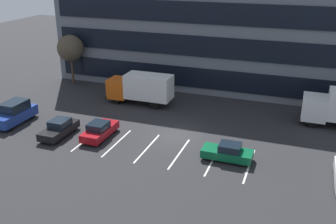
% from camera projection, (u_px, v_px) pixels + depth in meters
% --- Properties ---
extents(ground_plane, '(120.00, 120.00, 0.00)m').
position_uv_depth(ground_plane, '(175.00, 136.00, 34.26)').
color(ground_plane, '#262628').
extents(office_building, '(39.16, 13.37, 14.40)m').
position_uv_depth(office_building, '(224.00, 23.00, 47.21)').
color(office_building, slate).
rests_on(office_building, ground_plane).
extents(lot_markings, '(14.14, 5.40, 0.01)m').
position_uv_depth(lot_markings, '(163.00, 151.00, 31.57)').
color(lot_markings, silver).
rests_on(lot_markings, ground_plane).
extents(box_truck_orange, '(7.10, 2.35, 3.29)m').
position_uv_depth(box_truck_orange, '(141.00, 87.00, 41.01)').
color(box_truck_orange, '#D85914').
rests_on(box_truck_orange, ground_plane).
extents(sedan_forest, '(3.90, 1.63, 1.40)m').
position_uv_depth(sedan_forest, '(228.00, 152.00, 29.93)').
color(sedan_forest, '#0C5933').
rests_on(sedan_forest, ground_plane).
extents(sedan_black, '(1.71, 4.08, 1.46)m').
position_uv_depth(sedan_black, '(59.00, 128.00, 34.00)').
color(sedan_black, black).
rests_on(sedan_black, ground_plane).
extents(suv_navy, '(1.95, 4.61, 2.09)m').
position_uv_depth(suv_navy, '(14.00, 113.00, 36.53)').
color(suv_navy, navy).
rests_on(suv_navy, ground_plane).
extents(sedan_maroon, '(1.71, 4.09, 1.47)m').
position_uv_depth(sedan_maroon, '(100.00, 130.00, 33.66)').
color(sedan_maroon, maroon).
rests_on(sedan_maroon, ground_plane).
extents(bare_tree, '(3.22, 3.22, 6.03)m').
position_uv_depth(bare_tree, '(70.00, 48.00, 46.85)').
color(bare_tree, '#473323').
rests_on(bare_tree, ground_plane).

